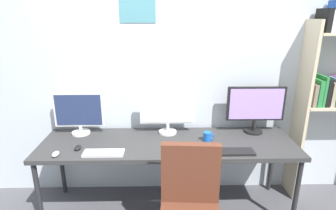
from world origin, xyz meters
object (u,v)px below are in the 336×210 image
desk (168,146)px  monitor_center (168,112)px  keyboard_left (104,153)px  keyboard_right (233,152)px  monitor_right (256,106)px  mouse_left_side (78,148)px  monitor_left (79,112)px  mouse_right_side (56,154)px  coffee_mug (208,137)px

desk → monitor_center: size_ratio=4.37×
keyboard_left → keyboard_right: 1.12m
monitor_center → monitor_right: bearing=0.0°
monitor_center → mouse_left_side: size_ratio=5.70×
monitor_center → mouse_left_side: bearing=-156.8°
desk → keyboard_left: (-0.56, -0.23, 0.06)m
monitor_left → mouse_left_side: 0.41m
monitor_right → keyboard_right: 0.60m
keyboard_left → keyboard_right: bearing=0.0°
keyboard_right → mouse_left_side: 1.37m
monitor_center → mouse_right_side: monitor_center is taller
monitor_left → keyboard_left: monitor_left is taller
monitor_right → mouse_right_side: (-1.84, -0.46, -0.26)m
desk → keyboard_left: bearing=-157.7°
keyboard_right → mouse_right_side: mouse_right_side is taller
monitor_center → desk: bearing=-90.0°
desk → monitor_left: monitor_left is taller
monitor_center → keyboard_right: 0.74m
coffee_mug → monitor_right: bearing=21.8°
desk → keyboard_right: (0.56, -0.23, 0.06)m
mouse_right_side → keyboard_left: bearing=2.7°
keyboard_right → desk: bearing=157.7°
mouse_right_side → keyboard_right: bearing=0.7°
keyboard_right → coffee_mug: size_ratio=3.43×
keyboard_left → mouse_right_side: mouse_right_side is taller
desk → monitor_right: (0.87, 0.21, 0.32)m
monitor_right → monitor_center: bearing=-180.0°
desk → monitor_center: (0.00, 0.21, 0.27)m
desk → keyboard_right: 0.61m
keyboard_right → monitor_center: bearing=141.7°
monitor_center → keyboard_right: monitor_center is taller
mouse_right_side → monitor_left: bearing=79.2°
keyboard_right → coffee_mug: coffee_mug is taller
monitor_right → coffee_mug: bearing=-158.2°
monitor_left → keyboard_left: size_ratio=1.39×
keyboard_left → mouse_right_side: (-0.40, -0.02, 0.01)m
mouse_right_side → coffee_mug: bearing=11.0°
desk → keyboard_left: keyboard_left is taller
coffee_mug → keyboard_left: bearing=-165.5°
monitor_left → keyboard_right: size_ratio=1.34×
desk → coffee_mug: size_ratio=22.55×
coffee_mug → mouse_right_side: bearing=-169.0°
keyboard_right → coffee_mug: 0.31m
monitor_left → coffee_mug: monitor_left is taller
monitor_left → mouse_right_side: monitor_left is taller
keyboard_left → mouse_right_side: bearing=-177.3°
monitor_left → monitor_right: monitor_right is taller
monitor_center → coffee_mug: size_ratio=5.16×
desk → monitor_left: size_ratio=4.91×
desk → mouse_left_side: (-0.81, -0.13, 0.06)m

